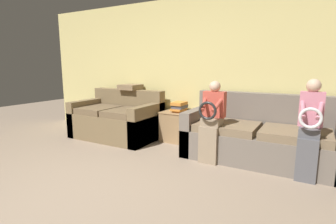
# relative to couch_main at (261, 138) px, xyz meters

# --- Properties ---
(ground_plane) EXTENTS (14.00, 14.00, 0.00)m
(ground_plane) POSITION_rel_couch_main_xyz_m (-1.42, -2.49, -0.33)
(ground_plane) COLOR gray
(wall_back) EXTENTS (6.77, 0.06, 2.55)m
(wall_back) POSITION_rel_couch_main_xyz_m (-1.42, 0.52, 0.95)
(wall_back) COLOR #DBCC7F
(wall_back) RESTS_ON ground_plane
(couch_main) EXTENTS (2.14, 0.96, 0.94)m
(couch_main) POSITION_rel_couch_main_xyz_m (0.00, 0.00, 0.00)
(couch_main) COLOR #70665B
(couch_main) RESTS_ON ground_plane
(couch_side) EXTENTS (1.60, 0.97, 0.89)m
(couch_side) POSITION_rel_couch_main_xyz_m (-2.62, -0.08, 0.00)
(couch_side) COLOR brown
(couch_side) RESTS_ON ground_plane
(child_left_seated) EXTENTS (0.32, 0.37, 1.15)m
(child_left_seated) POSITION_rel_couch_main_xyz_m (-0.61, -0.42, 0.30)
(child_left_seated) COLOR gray
(child_left_seated) RESTS_ON ground_plane
(child_right_seated) EXTENTS (0.27, 0.37, 1.21)m
(child_right_seated) POSITION_rel_couch_main_xyz_m (0.61, -0.41, 0.34)
(child_right_seated) COLOR #56565B
(child_right_seated) RESTS_ON ground_plane
(side_shelf) EXTENTS (0.60, 0.46, 0.54)m
(side_shelf) POSITION_rel_couch_main_xyz_m (-1.47, 0.24, -0.05)
(side_shelf) COLOR #9E7A51
(side_shelf) RESTS_ON ground_plane
(book_stack) EXTENTS (0.22, 0.31, 0.18)m
(book_stack) POSITION_rel_couch_main_xyz_m (-1.46, 0.24, 0.31)
(book_stack) COLOR orange
(book_stack) RESTS_ON side_shelf
(throw_pillow) EXTENTS (0.37, 0.37, 0.10)m
(throw_pillow) POSITION_rel_couch_main_xyz_m (-2.56, 0.26, 0.62)
(throw_pillow) COLOR #846B4C
(throw_pillow) RESTS_ON couch_side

